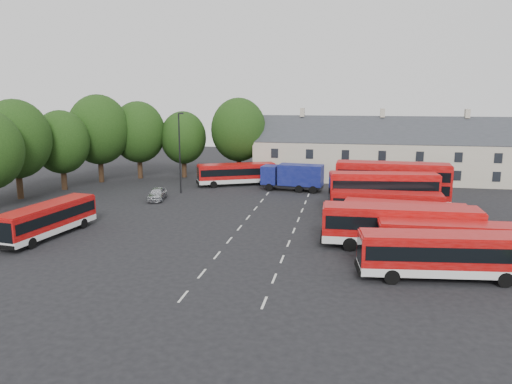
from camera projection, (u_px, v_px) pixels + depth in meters
ground at (235, 234)px, 43.76m from camera, size 140.00×140.00×0.00m
lane_markings at (266, 229)px, 45.24m from camera, size 5.15×33.80×0.01m
treeline at (112, 136)px, 64.84m from camera, size 29.92×32.59×12.01m
terrace_houses at (380, 154)px, 69.43m from camera, size 35.70×7.13×10.06m
bus_row_a at (444, 252)px, 32.71m from camera, size 11.27×3.73×3.13m
bus_row_b at (450, 238)px, 36.27m from camera, size 10.32×2.61×2.90m
bus_row_c at (400, 223)px, 39.20m from camera, size 12.19×3.11×3.43m
bus_row_d at (404, 216)px, 42.99m from camera, size 10.44×3.35×2.90m
bus_row_e at (386, 204)px, 47.35m from camera, size 10.40×2.69×2.92m
bus_dd_south at (383, 191)px, 49.84m from camera, size 10.84×3.59×4.36m
bus_dd_north at (392, 182)px, 53.41m from camera, size 12.00×3.26×4.87m
bus_west at (48, 217)px, 42.52m from camera, size 3.63×10.31×2.85m
bus_north at (237, 172)px, 66.37m from camera, size 10.36×6.44×2.92m
box_truck at (293, 176)px, 62.75m from camera, size 7.92×3.31×3.36m
silver_car at (157, 194)px, 57.45m from camera, size 2.42×4.51×1.46m
lamppost at (180, 151)px, 60.58m from camera, size 0.67×0.45×9.84m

